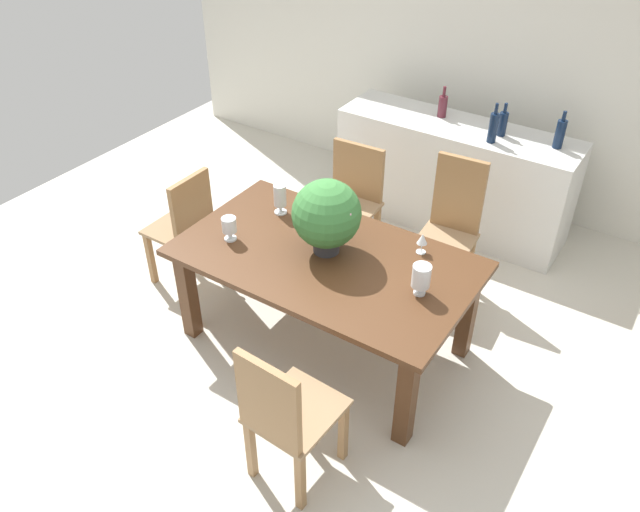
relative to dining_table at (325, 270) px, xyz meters
name	(u,v)px	position (x,y,z in m)	size (l,w,h in m)	color
ground_plane	(319,348)	(0.00, -0.07, -0.64)	(7.04, 7.04, 0.00)	beige
back_wall	(488,57)	(0.00, 2.53, 0.66)	(6.40, 0.10, 2.60)	silver
dining_table	(325,270)	(0.00, 0.00, 0.00)	(1.89, 1.09, 0.75)	#4C2D19
chair_head_end	(185,225)	(-1.24, 0.00, -0.10)	(0.40, 0.42, 0.96)	olive
chair_far_right	(451,224)	(0.42, 1.04, -0.06)	(0.43, 0.49, 1.07)	olive
chair_far_left	(351,196)	(-0.43, 1.03, -0.11)	(0.49, 0.48, 0.94)	olive
chair_near_right	(284,414)	(0.42, -1.03, -0.10)	(0.44, 0.49, 0.98)	olive
flower_centerpiece	(327,215)	(-0.03, 0.05, 0.38)	(0.44, 0.44, 0.50)	#333338
crystal_vase_left	(421,277)	(0.66, -0.01, 0.23)	(0.11, 0.11, 0.20)	silver
crystal_vase_center_near	(229,226)	(-0.62, -0.19, 0.21)	(0.10, 0.10, 0.16)	silver
crystal_vase_right	(280,197)	(-0.54, 0.26, 0.24)	(0.09, 0.09, 0.22)	silver
wine_glass	(422,240)	(0.49, 0.37, 0.21)	(0.07, 0.07, 0.14)	silver
kitchen_counter	(452,176)	(0.06, 1.89, -0.17)	(1.99, 0.56, 0.93)	silver
wine_bottle_green	(503,123)	(0.41, 1.91, 0.39)	(0.07, 0.07, 0.27)	#0F1E38
wine_bottle_dark	(493,127)	(0.39, 1.75, 0.42)	(0.07, 0.07, 0.31)	#0F1E38
wine_bottle_clear	(560,133)	(0.84, 1.94, 0.41)	(0.07, 0.07, 0.29)	#0F1E38
wine_bottle_tall	(443,106)	(-0.13, 1.97, 0.39)	(0.07, 0.07, 0.26)	#511E28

